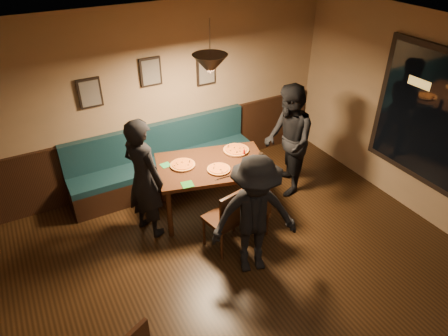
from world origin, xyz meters
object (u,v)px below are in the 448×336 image
object	(u,v)px
dining_table	(212,188)
tabasco_bottle	(244,152)
booth_bench	(165,159)
chair_near_left	(223,217)
diner_left	(144,179)
diner_front	(255,217)
soda_glass	(261,158)
diner_right	(288,141)
chair_near_right	(251,208)

from	to	relation	value
dining_table	tabasco_bottle	bearing A→B (deg)	12.22
booth_bench	dining_table	world-z (taller)	booth_bench
dining_table	chair_near_left	distance (m)	0.78
dining_table	chair_near_left	world-z (taller)	chair_near_left
dining_table	diner_left	world-z (taller)	diner_left
chair_near_left	diner_left	bearing A→B (deg)	121.84
chair_near_left	tabasco_bottle	world-z (taller)	chair_near_left
diner_left	booth_bench	bearing A→B (deg)	-57.99
diner_front	diner_left	bearing A→B (deg)	141.52
booth_bench	soda_glass	distance (m)	1.62
dining_table	diner_front	xyz separation A→B (m)	(-0.09, -1.25, 0.40)
dining_table	diner_right	distance (m)	1.35
chair_near_right	diner_right	distance (m)	1.30
booth_bench	dining_table	bearing A→B (deg)	-68.73
chair_near_left	diner_front	world-z (taller)	diner_front
diner_right	tabasco_bottle	size ratio (longest dim) A/B	14.53
booth_bench	soda_glass	size ratio (longest dim) A/B	21.12
booth_bench	diner_front	bearing A→B (deg)	-82.82
tabasco_bottle	diner_right	bearing A→B (deg)	-3.02
diner_front	soda_glass	xyz separation A→B (m)	(0.72, 0.97, 0.08)
diner_front	tabasco_bottle	distance (m)	1.37
chair_near_left	chair_near_right	xyz separation A→B (m)	(0.45, 0.03, -0.05)
chair_near_left	diner_left	world-z (taller)	diner_left
dining_table	diner_right	bearing A→B (deg)	12.08
booth_bench	diner_right	distance (m)	1.95
chair_near_right	diner_front	xyz separation A→B (m)	(-0.31, -0.55, 0.37)
chair_near_right	tabasco_bottle	world-z (taller)	tabasco_bottle
diner_right	booth_bench	bearing A→B (deg)	-99.38
dining_table	diner_left	size ratio (longest dim) A/B	0.88
diner_right	diner_front	xyz separation A→B (m)	(-1.36, -1.19, -0.07)
dining_table	chair_near_right	world-z (taller)	chair_near_right
chair_near_right	soda_glass	size ratio (longest dim) A/B	6.13
soda_glass	tabasco_bottle	size ratio (longest dim) A/B	1.17
booth_bench	diner_left	bearing A→B (deg)	-124.89
diner_front	tabasco_bottle	size ratio (longest dim) A/B	13.31
booth_bench	diner_left	size ratio (longest dim) A/B	1.73
diner_left	diner_front	xyz separation A→B (m)	(0.89, -1.30, -0.06)
booth_bench	tabasco_bottle	size ratio (longest dim) A/B	24.75
diner_left	tabasco_bottle	bearing A→B (deg)	-115.78
booth_bench	tabasco_bottle	distance (m)	1.35
diner_front	chair_near_right	bearing A→B (deg)	77.35
diner_front	soda_glass	size ratio (longest dim) A/B	11.36
diner_left	tabasco_bottle	xyz separation A→B (m)	(1.49, -0.07, 0.01)
booth_bench	chair_near_right	world-z (taller)	booth_bench
booth_bench	diner_front	xyz separation A→B (m)	(0.28, -2.19, 0.31)
booth_bench	diner_front	size ratio (longest dim) A/B	1.86
soda_glass	diner_right	bearing A→B (deg)	18.65
chair_near_right	soda_glass	world-z (taller)	soda_glass
diner_right	tabasco_bottle	world-z (taller)	diner_right
soda_glass	diner_front	bearing A→B (deg)	-126.36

